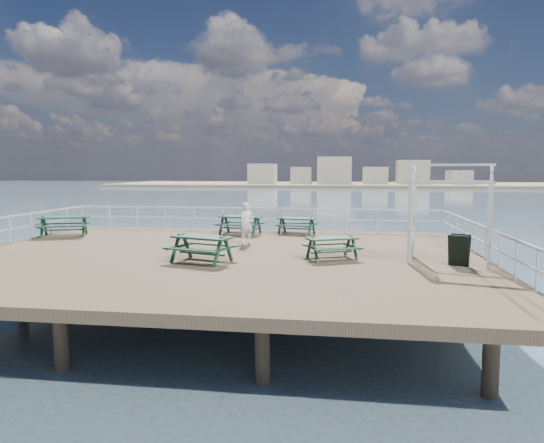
{
  "coord_description": "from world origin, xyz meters",
  "views": [
    {
      "loc": [
        4.26,
        -16.13,
        2.9
      ],
      "look_at": [
        1.85,
        0.6,
        1.1
      ],
      "focal_mm": 32.0,
      "sensor_mm": 36.0,
      "label": 1
    }
  ],
  "objects_px": {
    "picnic_table_c": "(240,221)",
    "picnic_table_e": "(332,243)",
    "picnic_table_b": "(297,222)",
    "trellis_arbor": "(450,219)",
    "picnic_table_a": "(64,222)",
    "picnic_table_d": "(202,243)",
    "person": "(247,223)"
  },
  "relations": [
    {
      "from": "picnic_table_b",
      "to": "trellis_arbor",
      "type": "distance_m",
      "value": 8.3
    },
    {
      "from": "picnic_table_a",
      "to": "picnic_table_c",
      "type": "distance_m",
      "value": 7.73
    },
    {
      "from": "person",
      "to": "picnic_table_b",
      "type": "bearing_deg",
      "value": 20.4
    },
    {
      "from": "picnic_table_c",
      "to": "picnic_table_e",
      "type": "relative_size",
      "value": 1.05
    },
    {
      "from": "person",
      "to": "picnic_table_e",
      "type": "bearing_deg",
      "value": -82.61
    },
    {
      "from": "picnic_table_c",
      "to": "trellis_arbor",
      "type": "xyz_separation_m",
      "value": [
        7.89,
        -5.82,
        0.78
      ]
    },
    {
      "from": "picnic_table_b",
      "to": "picnic_table_c",
      "type": "bearing_deg",
      "value": -158.11
    },
    {
      "from": "picnic_table_a",
      "to": "person",
      "type": "bearing_deg",
      "value": -29.69
    },
    {
      "from": "picnic_table_b",
      "to": "picnic_table_e",
      "type": "height_order",
      "value": "picnic_table_b"
    },
    {
      "from": "picnic_table_b",
      "to": "trellis_arbor",
      "type": "relative_size",
      "value": 0.63
    },
    {
      "from": "picnic_table_d",
      "to": "picnic_table_b",
      "type": "bearing_deg",
      "value": 89.72
    },
    {
      "from": "picnic_table_e",
      "to": "person",
      "type": "height_order",
      "value": "person"
    },
    {
      "from": "picnic_table_a",
      "to": "person",
      "type": "relative_size",
      "value": 1.53
    },
    {
      "from": "picnic_table_d",
      "to": "picnic_table_e",
      "type": "distance_m",
      "value": 4.22
    },
    {
      "from": "picnic_table_d",
      "to": "person",
      "type": "height_order",
      "value": "person"
    },
    {
      "from": "picnic_table_b",
      "to": "picnic_table_d",
      "type": "distance_m",
      "value": 7.61
    },
    {
      "from": "picnic_table_c",
      "to": "person",
      "type": "relative_size",
      "value": 1.32
    },
    {
      "from": "picnic_table_c",
      "to": "picnic_table_d",
      "type": "distance_m",
      "value": 6.78
    },
    {
      "from": "picnic_table_a",
      "to": "person",
      "type": "xyz_separation_m",
      "value": [
        8.38,
        -1.04,
        0.18
      ]
    },
    {
      "from": "picnic_table_d",
      "to": "picnic_table_e",
      "type": "relative_size",
      "value": 1.11
    },
    {
      "from": "picnic_table_b",
      "to": "trellis_arbor",
      "type": "bearing_deg",
      "value": -38.05
    },
    {
      "from": "trellis_arbor",
      "to": "picnic_table_d",
      "type": "bearing_deg",
      "value": -159.26
    },
    {
      "from": "picnic_table_e",
      "to": "person",
      "type": "relative_size",
      "value": 1.26
    },
    {
      "from": "picnic_table_b",
      "to": "picnic_table_c",
      "type": "xyz_separation_m",
      "value": [
        -2.53,
        -0.47,
        0.07
      ]
    },
    {
      "from": "person",
      "to": "picnic_table_d",
      "type": "bearing_deg",
      "value": -143.47
    },
    {
      "from": "picnic_table_d",
      "to": "trellis_arbor",
      "type": "relative_size",
      "value": 0.74
    },
    {
      "from": "picnic_table_a",
      "to": "picnic_table_e",
      "type": "distance_m",
      "value": 12.37
    },
    {
      "from": "picnic_table_a",
      "to": "picnic_table_d",
      "type": "height_order",
      "value": "picnic_table_a"
    },
    {
      "from": "picnic_table_c",
      "to": "picnic_table_e",
      "type": "bearing_deg",
      "value": -43.62
    },
    {
      "from": "picnic_table_a",
      "to": "picnic_table_b",
      "type": "distance_m",
      "value": 10.3
    },
    {
      "from": "picnic_table_a",
      "to": "picnic_table_b",
      "type": "xyz_separation_m",
      "value": [
        10.04,
        2.32,
        -0.1
      ]
    },
    {
      "from": "picnic_table_c",
      "to": "picnic_table_d",
      "type": "height_order",
      "value": "picnic_table_c"
    }
  ]
}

